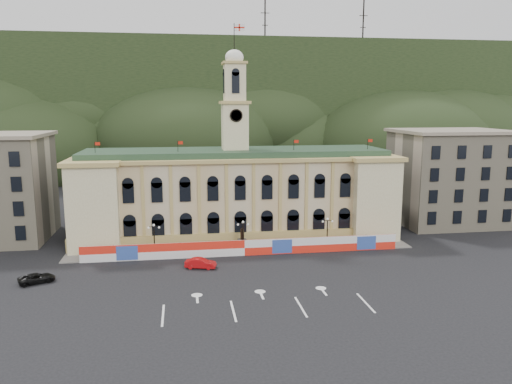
{
  "coord_description": "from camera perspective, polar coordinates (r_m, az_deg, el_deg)",
  "views": [
    {
      "loc": [
        -9.49,
        -60.02,
        23.58
      ],
      "look_at": [
        2.27,
        18.0,
        9.59
      ],
      "focal_mm": 35.0,
      "sensor_mm": 36.0,
      "label": 1
    }
  ],
  "objects": [
    {
      "name": "hill_ridge",
      "position": [
        182.31,
        -5.64,
        8.72
      ],
      "size": [
        230.0,
        80.0,
        64.0
      ],
      "color": "black",
      "rests_on": "ground"
    },
    {
      "name": "red_sedan",
      "position": [
        73.56,
        -6.36,
        -8.1
      ],
      "size": [
        3.59,
        5.21,
        1.48
      ],
      "primitive_type": "imported",
      "rotation": [
        0.0,
        0.0,
        1.34
      ],
      "color": "#B80D10",
      "rests_on": "ground"
    },
    {
      "name": "lamp_right",
      "position": [
        83.1,
        8.15,
        -4.34
      ],
      "size": [
        1.96,
        0.44,
        5.15
      ],
      "color": "black",
      "rests_on": "ground"
    },
    {
      "name": "ground",
      "position": [
        65.18,
        0.39,
        -11.15
      ],
      "size": [
        260.0,
        260.0,
        0.0
      ],
      "primitive_type": "plane",
      "color": "black",
      "rests_on": "ground"
    },
    {
      "name": "lane_markings",
      "position": [
        60.61,
        1.15,
        -12.84
      ],
      "size": [
        26.0,
        10.0,
        0.02
      ],
      "primitive_type": null,
      "color": "white",
      "rests_on": "ground"
    },
    {
      "name": "pavement",
      "position": [
        81.8,
        -1.56,
        -6.64
      ],
      "size": [
        56.0,
        5.5,
        0.16
      ],
      "primitive_type": "cube",
      "color": "slate",
      "rests_on": "ground"
    },
    {
      "name": "lamp_center",
      "position": [
        80.27,
        -1.5,
        -4.75
      ],
      "size": [
        1.96,
        0.44,
        5.15
      ],
      "color": "black",
      "rests_on": "ground"
    },
    {
      "name": "side_building_right",
      "position": [
        105.98,
        21.22,
        1.64
      ],
      "size": [
        21.0,
        17.0,
        18.6
      ],
      "color": "#B5A88C",
      "rests_on": "ground"
    },
    {
      "name": "black_suv",
      "position": [
        73.52,
        -23.76,
        -9.01
      ],
      "size": [
        5.61,
        6.24,
        1.29
      ],
      "primitive_type": "imported",
      "rotation": [
        0.0,
        0.0,
        1.99
      ],
      "color": "black",
      "rests_on": "ground"
    },
    {
      "name": "lamp_left",
      "position": [
        79.83,
        -11.56,
        -5.04
      ],
      "size": [
        1.96,
        0.44,
        5.15
      ],
      "color": "black",
      "rests_on": "ground"
    },
    {
      "name": "statue",
      "position": [
        81.73,
        -1.58,
        -5.85
      ],
      "size": [
        1.4,
        1.4,
        3.72
      ],
      "color": "#595651",
      "rests_on": "ground"
    },
    {
      "name": "city_hall",
      "position": [
        89.56,
        -2.35,
        -0.07
      ],
      "size": [
        56.2,
        17.6,
        37.1
      ],
      "color": "#C6B58F",
      "rests_on": "ground"
    },
    {
      "name": "hoarding_fence",
      "position": [
        78.92,
        -1.28,
        -6.38
      ],
      "size": [
        50.0,
        0.44,
        2.5
      ],
      "color": "red",
      "rests_on": "ground"
    }
  ]
}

